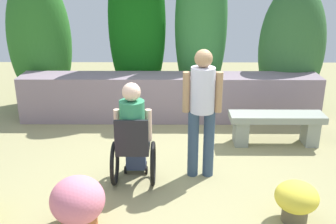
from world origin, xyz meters
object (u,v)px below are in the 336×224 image
at_px(flower_pot_terracotta_by_wall, 296,200).
at_px(person_standing_companion, 202,106).
at_px(stone_bench, 276,124).
at_px(flower_pot_red_accent, 78,203).
at_px(person_in_wheelchair, 133,137).

bearing_deg(flower_pot_terracotta_by_wall, person_standing_companion, 133.41).
bearing_deg(flower_pot_terracotta_by_wall, stone_bench, 82.17).
distance_m(stone_bench, person_standing_companion, 1.70).
xyz_separation_m(stone_bench, person_standing_companion, (-1.22, -0.99, 0.64)).
bearing_deg(flower_pot_red_accent, person_standing_companion, 39.84).
distance_m(stone_bench, flower_pot_terracotta_by_wall, 2.01).
xyz_separation_m(flower_pot_terracotta_by_wall, flower_pot_red_accent, (-2.30, -0.12, 0.03)).
relative_size(person_in_wheelchair, flower_pot_red_accent, 2.31).
relative_size(stone_bench, flower_pot_terracotta_by_wall, 3.08).
height_order(stone_bench, person_standing_companion, person_standing_companion).
bearing_deg(person_in_wheelchair, flower_pot_terracotta_by_wall, -29.60).
distance_m(person_standing_companion, flower_pot_terracotta_by_wall, 1.55).
xyz_separation_m(stone_bench, flower_pot_red_accent, (-2.58, -2.12, -0.04)).
xyz_separation_m(person_standing_companion, flower_pot_red_accent, (-1.35, -1.13, -0.68)).
bearing_deg(person_in_wheelchair, stone_bench, 24.38).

